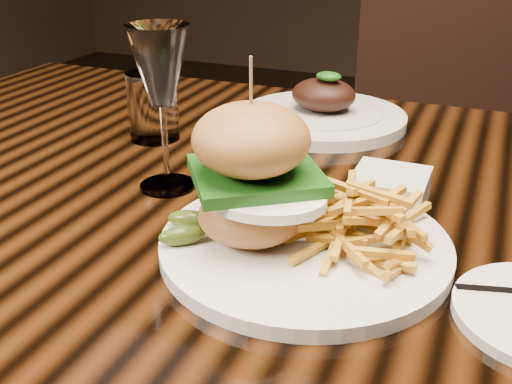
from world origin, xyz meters
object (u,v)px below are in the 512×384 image
at_px(dining_table, 332,255).
at_px(chair_far, 443,137).
at_px(far_dish, 323,113).
at_px(wine_glass, 160,71).
at_px(burger_plate, 297,206).

height_order(dining_table, chair_far, chair_far).
distance_m(dining_table, far_dish, 0.30).
xyz_separation_m(far_dish, chair_far, (0.14, 0.62, -0.23)).
xyz_separation_m(dining_table, chair_far, (0.05, 0.89, -0.13)).
distance_m(wine_glass, chair_far, 1.03).
bearing_deg(burger_plate, wine_glass, 132.96).
distance_m(dining_table, chair_far, 0.90).
bearing_deg(far_dish, dining_table, -70.10).
relative_size(burger_plate, chair_far, 0.31).
xyz_separation_m(dining_table, wine_glass, (-0.20, -0.04, 0.22)).
bearing_deg(wine_glass, chair_far, 74.86).
height_order(far_dish, chair_far, chair_far).
distance_m(burger_plate, wine_glass, 0.24).
relative_size(far_dish, chair_far, 0.28).
distance_m(burger_plate, far_dish, 0.41).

